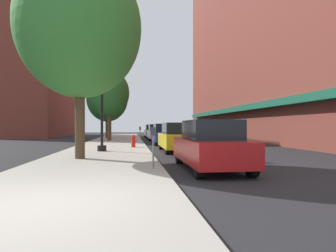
# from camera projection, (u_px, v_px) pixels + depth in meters

# --- Properties ---
(ground_plane) EXTENTS (90.00, 90.00, 0.00)m
(ground_plane) POSITION_uv_depth(u_px,v_px,m) (163.00, 144.00, 23.32)
(ground_plane) COLOR #232326
(sidewalk_slab) EXTENTS (4.80, 50.00, 0.12)m
(sidewalk_slab) POSITION_uv_depth(u_px,v_px,m) (115.00, 143.00, 23.78)
(sidewalk_slab) COLOR #A8A399
(sidewalk_slab) RESTS_ON ground
(building_far_background) EXTENTS (6.80, 18.00, 17.24)m
(building_far_background) POSITION_uv_depth(u_px,v_px,m) (44.00, 77.00, 40.17)
(building_far_background) COLOR brown
(building_far_background) RESTS_ON ground
(lamppost) EXTENTS (0.48, 0.48, 5.90)m
(lamppost) POSITION_uv_depth(u_px,v_px,m) (102.00, 94.00, 15.04)
(lamppost) COLOR black
(lamppost) RESTS_ON sidewalk_slab
(fire_hydrant) EXTENTS (0.33, 0.26, 0.79)m
(fire_hydrant) POSITION_uv_depth(u_px,v_px,m) (133.00, 141.00, 17.76)
(fire_hydrant) COLOR red
(fire_hydrant) RESTS_ON sidewalk_slab
(parking_meter_near) EXTENTS (0.14, 0.09, 1.31)m
(parking_meter_near) POSITION_uv_depth(u_px,v_px,m) (153.00, 142.00, 8.82)
(parking_meter_near) COLOR slate
(parking_meter_near) RESTS_ON sidewalk_slab
(parking_meter_far) EXTENTS (0.14, 0.09, 1.31)m
(parking_meter_far) POSITION_uv_depth(u_px,v_px,m) (140.00, 133.00, 21.51)
(parking_meter_far) COLOR slate
(parking_meter_far) RESTS_ON sidewalk_slab
(tree_near) EXTENTS (5.09, 5.09, 8.37)m
(tree_near) POSITION_uv_depth(u_px,v_px,m) (80.00, 28.00, 11.59)
(tree_near) COLOR #4C3823
(tree_near) RESTS_ON sidewalk_slab
(tree_mid) EXTENTS (3.74, 3.74, 6.63)m
(tree_mid) POSITION_uv_depth(u_px,v_px,m) (109.00, 93.00, 26.17)
(tree_mid) COLOR #4C3823
(tree_mid) RESTS_ON sidewalk_slab
(tree_far) EXTENTS (4.64, 4.64, 7.21)m
(tree_far) POSITION_uv_depth(u_px,v_px,m) (107.00, 98.00, 31.58)
(tree_far) COLOR #4C3823
(tree_far) RESTS_ON sidewalk_slab
(car_red) EXTENTS (1.80, 4.30, 1.66)m
(car_red) POSITION_uv_depth(u_px,v_px,m) (210.00, 146.00, 9.40)
(car_red) COLOR black
(car_red) RESTS_ON ground
(car_yellow) EXTENTS (1.80, 4.30, 1.66)m
(car_yellow) POSITION_uv_depth(u_px,v_px,m) (177.00, 138.00, 16.03)
(car_yellow) COLOR black
(car_yellow) RESTS_ON ground
(car_blue) EXTENTS (1.80, 4.30, 1.66)m
(car_blue) POSITION_uv_depth(u_px,v_px,m) (164.00, 134.00, 22.40)
(car_blue) COLOR black
(car_blue) RESTS_ON ground
(car_white) EXTENTS (1.80, 4.30, 1.66)m
(car_white) POSITION_uv_depth(u_px,v_px,m) (157.00, 133.00, 28.75)
(car_white) COLOR black
(car_white) RESTS_ON ground
(car_silver) EXTENTS (1.80, 4.30, 1.66)m
(car_silver) POSITION_uv_depth(u_px,v_px,m) (152.00, 131.00, 35.34)
(car_silver) COLOR black
(car_silver) RESTS_ON ground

